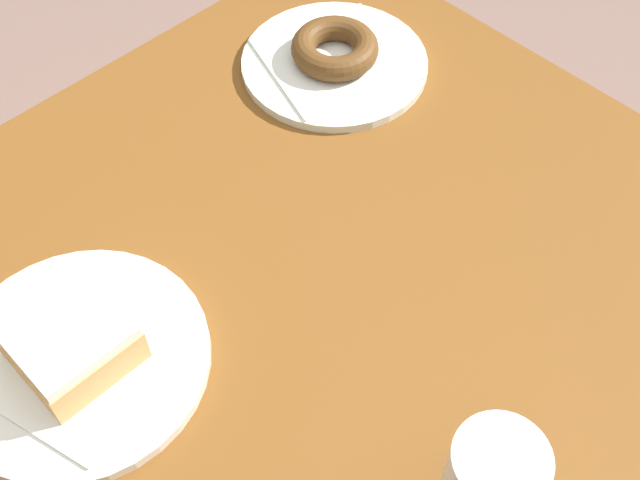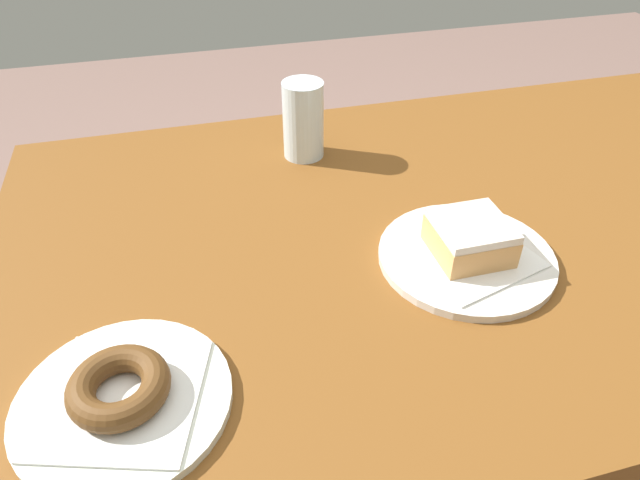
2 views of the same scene
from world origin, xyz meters
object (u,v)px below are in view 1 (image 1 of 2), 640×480
(plate_chocolate_ring, at_px, (335,64))
(donut_glazed_square, at_px, (70,341))
(plate_glazed_square, at_px, (79,360))
(donut_chocolate_ring, at_px, (335,48))

(plate_chocolate_ring, bearing_deg, donut_glazed_square, 15.20)
(plate_glazed_square, distance_m, donut_chocolate_ring, 0.44)
(plate_chocolate_ring, bearing_deg, plate_glazed_square, 15.20)
(plate_glazed_square, xyz_separation_m, donut_glazed_square, (0.00, 0.00, 0.03))
(plate_glazed_square, xyz_separation_m, plate_chocolate_ring, (-0.42, -0.11, -0.00))
(plate_chocolate_ring, height_order, donut_chocolate_ring, donut_chocolate_ring)
(plate_glazed_square, xyz_separation_m, donut_chocolate_ring, (-0.42, -0.11, 0.02))
(plate_glazed_square, relative_size, plate_chocolate_ring, 1.06)
(plate_glazed_square, relative_size, donut_chocolate_ring, 2.28)
(donut_glazed_square, height_order, plate_chocolate_ring, donut_glazed_square)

